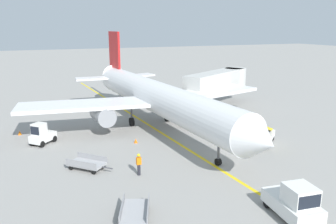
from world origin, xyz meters
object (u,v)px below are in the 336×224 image
object	(u,v)px
baggage_tug_near_wing	(42,135)
baggage_cart_empty_trailing	(135,211)
jet_bridge	(220,80)
belt_loader_forward_hold	(264,136)
pushback_tug	(294,202)
ground_crew_marshaller	(139,164)
safety_cone_wingtip_right	(136,141)
safety_cone_wingtip_left	(42,132)
safety_cone_nose_right	(264,126)
safety_cone_nose_left	(20,133)
airliner	(155,96)
baggage_cart_loaded	(87,164)

from	to	relation	value
baggage_tug_near_wing	baggage_cart_empty_trailing	xyz separation A→B (m)	(4.13, -15.77, -0.46)
jet_bridge	belt_loader_forward_hold	world-z (taller)	jet_bridge
jet_bridge	pushback_tug	size ratio (longest dim) A/B	3.27
ground_crew_marshaller	safety_cone_wingtip_right	distance (m)	7.37
pushback_tug	safety_cone_wingtip_right	distance (m)	16.76
belt_loader_forward_hold	safety_cone_wingtip_left	world-z (taller)	belt_loader_forward_hold
baggage_cart_empty_trailing	safety_cone_nose_right	bearing A→B (deg)	32.85
jet_bridge	baggage_cart_empty_trailing	distance (m)	30.73
jet_bridge	safety_cone_nose_right	world-z (taller)	jet_bridge
jet_bridge	safety_cone_nose_left	bearing A→B (deg)	-172.02
baggage_tug_near_wing	airliner	bearing A→B (deg)	5.98
jet_bridge	baggage_cart_empty_trailing	world-z (taller)	jet_bridge
baggage_tug_near_wing	safety_cone_nose_left	xyz separation A→B (m)	(-1.96, 3.94, -0.71)
baggage_tug_near_wing	safety_cone_nose_left	distance (m)	4.45
baggage_tug_near_wing	baggage_cart_empty_trailing	world-z (taller)	baggage_tug_near_wing
airliner	belt_loader_forward_hold	xyz separation A→B (m)	(7.46, -9.16, -2.64)
safety_cone_wingtip_right	ground_crew_marshaller	bearing A→B (deg)	-105.84
baggage_cart_empty_trailing	safety_cone_nose_right	distance (m)	21.94
safety_cone_nose_left	safety_cone_wingtip_left	size ratio (longest dim) A/B	1.00
safety_cone_wingtip_left	baggage_cart_loaded	bearing A→B (deg)	-76.09
airliner	baggage_tug_near_wing	distance (m)	12.17
safety_cone_nose_right	safety_cone_wingtip_left	bearing A→B (deg)	162.06
safety_cone_nose_left	safety_cone_wingtip_left	bearing A→B (deg)	-14.61
airliner	baggage_cart_loaded	world-z (taller)	airliner
airliner	safety_cone_wingtip_right	distance (m)	6.48
belt_loader_forward_hold	baggage_cart_loaded	xyz separation A→B (m)	(-16.47, 0.39, -0.31)
baggage_cart_loaded	baggage_cart_empty_trailing	world-z (taller)	same
pushback_tug	belt_loader_forward_hold	xyz separation A→B (m)	(6.71, 11.32, -0.22)
baggage_cart_empty_trailing	ground_crew_marshaller	xyz separation A→B (m)	(2.09, 5.64, 0.44)
ground_crew_marshaller	belt_loader_forward_hold	bearing A→B (deg)	9.61
pushback_tug	safety_cone_nose_left	size ratio (longest dim) A/B	8.63
pushback_tug	baggage_cart_loaded	bearing A→B (deg)	129.82
baggage_tug_near_wing	baggage_cart_loaded	bearing A→B (deg)	-69.34
belt_loader_forward_hold	baggage_cart_loaded	bearing A→B (deg)	178.65
baggage_cart_loaded	safety_cone_nose_left	xyz separation A→B (m)	(-4.80, 11.47, -0.25)
jet_bridge	pushback_tug	world-z (taller)	jet_bridge
baggage_cart_empty_trailing	airliner	bearing A→B (deg)	65.62
baggage_tug_near_wing	safety_cone_nose_right	size ratio (longest dim) A/B	5.95
baggage_tug_near_wing	ground_crew_marshaller	size ratio (longest dim) A/B	1.54
baggage_tug_near_wing	baggage_cart_empty_trailing	bearing A→B (deg)	-75.31
baggage_cart_empty_trailing	ground_crew_marshaller	distance (m)	6.03
baggage_tug_near_wing	ground_crew_marshaller	xyz separation A→B (m)	(6.22, -10.13, -0.02)
jet_bridge	baggage_cart_loaded	distance (m)	26.09
safety_cone_nose_right	pushback_tug	bearing A→B (deg)	-122.96
belt_loader_forward_hold	pushback_tug	bearing A→B (deg)	-120.65
safety_cone_wingtip_left	safety_cone_nose_left	bearing A→B (deg)	165.39
baggage_tug_near_wing	baggage_cart_loaded	xyz separation A→B (m)	(2.84, -7.53, -0.46)
jet_bridge	airliner	bearing A→B (deg)	-152.31
safety_cone_nose_left	safety_cone_wingtip_right	size ratio (longest dim) A/B	1.00
pushback_tug	safety_cone_wingtip_right	size ratio (longest dim) A/B	8.63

